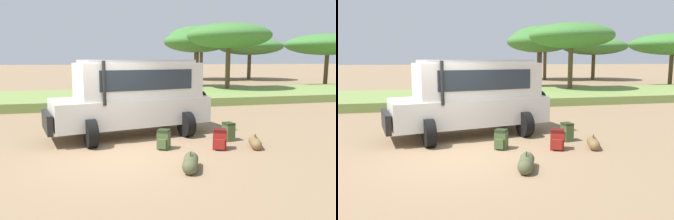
% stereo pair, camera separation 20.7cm
% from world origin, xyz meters
% --- Properties ---
extents(ground_plane, '(320.00, 320.00, 0.00)m').
position_xyz_m(ground_plane, '(0.00, 0.00, 0.00)').
color(ground_plane, '#8C7051').
extents(grass_bank, '(120.00, 7.00, 0.44)m').
position_xyz_m(grass_bank, '(0.00, 11.35, 0.22)').
color(grass_bank, olive).
rests_on(grass_bank, ground_plane).
extents(safari_vehicle, '(5.48, 3.36, 2.44)m').
position_xyz_m(safari_vehicle, '(0.66, 2.36, 1.29)').
color(safari_vehicle, silver).
rests_on(safari_vehicle, ground_plane).
extents(backpack_beside_front_wheel, '(0.46, 0.48, 0.56)m').
position_xyz_m(backpack_beside_front_wheel, '(2.69, 0.04, 0.27)').
color(backpack_beside_front_wheel, maroon).
rests_on(backpack_beside_front_wheel, ground_plane).
extents(backpack_cluster_center, '(0.42, 0.45, 0.55)m').
position_xyz_m(backpack_cluster_center, '(1.20, 0.43, 0.27)').
color(backpack_cluster_center, '#42562D').
rests_on(backpack_cluster_center, ground_plane).
extents(backpack_near_rear_wheel, '(0.41, 0.40, 0.56)m').
position_xyz_m(backpack_near_rear_wheel, '(3.32, 0.89, 0.27)').
color(backpack_near_rear_wheel, '#42562D').
rests_on(backpack_near_rear_wheel, ground_plane).
extents(duffel_bag_low_black_case, '(0.54, 0.90, 0.44)m').
position_xyz_m(duffel_bag_low_black_case, '(1.38, -1.41, 0.17)').
color(duffel_bag_low_black_case, '#4C5133').
rests_on(duffel_bag_low_black_case, ground_plane).
extents(duffel_bag_soft_canvas, '(0.45, 0.78, 0.39)m').
position_xyz_m(duffel_bag_soft_canvas, '(3.71, -0.05, 0.15)').
color(duffel_bag_soft_canvas, brown).
rests_on(duffel_bag_soft_canvas, ground_plane).
extents(acacia_tree_left_mid, '(5.75, 5.33, 4.90)m').
position_xyz_m(acacia_tree_left_mid, '(8.58, 19.39, 3.95)').
color(acacia_tree_left_mid, brown).
rests_on(acacia_tree_left_mid, ground_plane).
extents(acacia_tree_centre_back, '(5.81, 5.84, 4.91)m').
position_xyz_m(acacia_tree_centre_back, '(8.80, 13.23, 4.05)').
color(acacia_tree_centre_back, brown).
rests_on(acacia_tree_centre_back, ground_plane).
extents(acacia_tree_right_mid, '(8.00, 7.56, 6.45)m').
position_xyz_m(acacia_tree_right_mid, '(12.78, 29.89, 5.06)').
color(acacia_tree_right_mid, brown).
rests_on(acacia_tree_right_mid, ground_plane).
extents(acacia_tree_far_right, '(7.70, 8.30, 4.98)m').
position_xyz_m(acacia_tree_far_right, '(18.61, 28.79, 3.99)').
color(acacia_tree_far_right, brown).
rests_on(acacia_tree_far_right, ground_plane).
extents(acacia_tree_distant_right, '(7.41, 6.89, 4.66)m').
position_xyz_m(acacia_tree_distant_right, '(19.72, 16.71, 3.74)').
color(acacia_tree_distant_right, brown).
rests_on(acacia_tree_distant_right, ground_plane).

